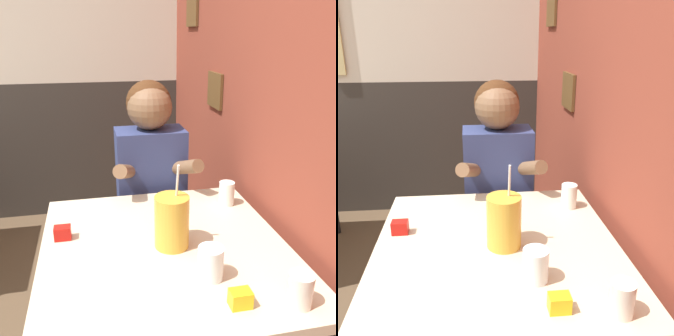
# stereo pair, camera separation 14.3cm
# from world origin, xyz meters

# --- Properties ---
(brick_wall_right) EXTENTS (0.08, 4.31, 2.70)m
(brick_wall_right) POSITION_xyz_m (1.36, 1.16, 1.35)
(brick_wall_right) COLOR brown
(brick_wall_right) RESTS_ON ground_plane
(back_wall) EXTENTS (5.65, 0.09, 2.70)m
(back_wall) POSITION_xyz_m (-0.01, 2.34, 1.36)
(back_wall) COLOR beige
(back_wall) RESTS_ON ground_plane
(main_table) EXTENTS (0.87, 0.93, 0.75)m
(main_table) POSITION_xyz_m (0.84, 0.40, 0.68)
(main_table) COLOR beige
(main_table) RESTS_ON ground_plane
(person_seated) EXTENTS (0.42, 0.41, 1.26)m
(person_seated) POSITION_xyz_m (0.90, 1.03, 0.68)
(person_seated) COLOR navy
(person_seated) RESTS_ON ground_plane
(cocktail_pitcher) EXTENTS (0.12, 0.12, 0.31)m
(cocktail_pitcher) POSITION_xyz_m (0.87, 0.40, 0.85)
(cocktail_pitcher) COLOR gold
(cocktail_pitcher) RESTS_ON main_table
(glass_near_pitcher) EXTENTS (0.08, 0.08, 0.11)m
(glass_near_pitcher) POSITION_xyz_m (0.94, 0.19, 0.80)
(glass_near_pitcher) COLOR silver
(glass_near_pitcher) RESTS_ON main_table
(glass_center) EXTENTS (0.07, 0.07, 0.10)m
(glass_center) POSITION_xyz_m (1.18, 0.68, 0.80)
(glass_center) COLOR silver
(glass_center) RESTS_ON main_table
(glass_far_side) EXTENTS (0.07, 0.07, 0.10)m
(glass_far_side) POSITION_xyz_m (1.14, 0.03, 0.80)
(glass_far_side) COLOR silver
(glass_far_side) RESTS_ON main_table
(condiment_ketchup) EXTENTS (0.06, 0.04, 0.05)m
(condiment_ketchup) POSITION_xyz_m (0.49, 0.53, 0.78)
(condiment_ketchup) COLOR #B7140F
(condiment_ketchup) RESTS_ON main_table
(condiment_mustard) EXTENTS (0.06, 0.04, 0.05)m
(condiment_mustard) POSITION_xyz_m (0.98, 0.05, 0.78)
(condiment_mustard) COLOR yellow
(condiment_mustard) RESTS_ON main_table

